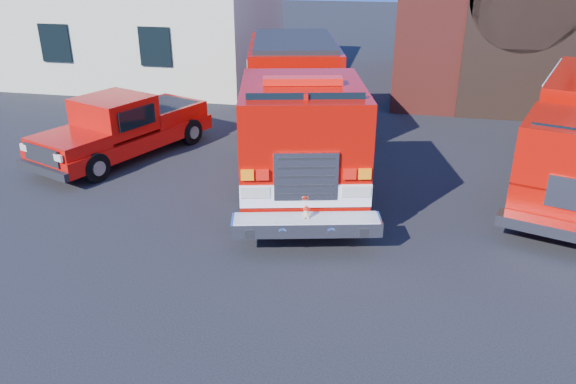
# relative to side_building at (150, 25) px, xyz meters

# --- Properties ---
(ground) EXTENTS (100.00, 100.00, 0.00)m
(ground) POSITION_rel_side_building_xyz_m (9.00, -13.00, -2.20)
(ground) COLOR black
(ground) RESTS_ON ground
(parking_stripe_far) EXTENTS (0.12, 3.00, 0.01)m
(parking_stripe_far) POSITION_rel_side_building_xyz_m (15.50, -6.00, -2.20)
(parking_stripe_far) COLOR yellow
(parking_stripe_far) RESTS_ON ground
(side_building) EXTENTS (10.20, 8.20, 4.35)m
(side_building) POSITION_rel_side_building_xyz_m (0.00, 0.00, 0.00)
(side_building) COLOR beige
(side_building) RESTS_ON ground
(fire_engine) EXTENTS (4.75, 9.93, 2.95)m
(fire_engine) POSITION_rel_side_building_xyz_m (8.23, -9.36, -0.68)
(fire_engine) COLOR black
(fire_engine) RESTS_ON ground
(pickup_truck) EXTENTS (3.69, 5.55, 1.71)m
(pickup_truck) POSITION_rel_side_building_xyz_m (3.50, -9.77, -1.39)
(pickup_truck) COLOR black
(pickup_truck) RESTS_ON ground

